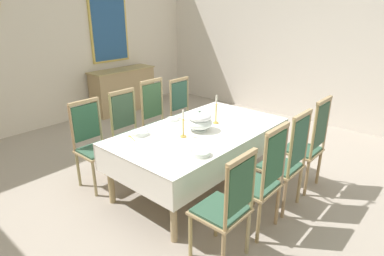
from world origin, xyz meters
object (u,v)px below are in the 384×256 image
chair_north_b (130,130)px  chair_north_c (158,119)px  soup_tureen (199,121)px  bowl_near_right (173,119)px  dining_table (200,135)px  bowl_near_left (140,133)px  chair_north_d (185,112)px  bowl_far_left (201,153)px  spoon_secondary (177,117)px  chair_south_b (261,179)px  spoon_primary (130,137)px  candlestick_east (216,112)px  chair_north_a (94,143)px  chair_south_a (227,206)px  chair_south_c (286,160)px  framed_painting (109,28)px  candlestick_west (183,127)px  sideboard (123,90)px  chair_south_d (308,143)px

chair_north_b → chair_north_c: (0.53, 0.00, 0.02)m
soup_tureen → bowl_near_right: soup_tureen is taller
dining_table → bowl_near_left: bearing=144.2°
chair_north_d → bowl_far_left: chair_north_d is taller
dining_table → spoon_secondary: (0.13, 0.52, 0.08)m
bowl_near_left → chair_south_b: bearing=-78.1°
chair_north_d → spoon_primary: bearing=20.0°
chair_south_b → spoon_secondary: bearing=74.7°
candlestick_east → spoon_primary: size_ratio=2.14×
chair_north_d → chair_north_a: bearing=-0.0°
dining_table → chair_north_d: chair_north_d is taller
chair_south_a → candlestick_east: (1.16, 1.00, 0.34)m
chair_north_a → chair_south_c: bearing=118.5°
chair_north_b → framed_painting: framed_painting is taller
chair_north_c → chair_north_d: 0.58m
chair_south_b → candlestick_east: size_ratio=3.09×
dining_table → spoon_secondary: spoon_secondary is taller
chair_north_d → candlestick_west: 1.54m
chair_north_a → bowl_far_left: 1.51m
chair_north_c → candlestick_west: chair_north_c is taller
chair_north_b → bowl_near_right: 0.63m
chair_north_a → sideboard: (2.16, 2.26, -0.11)m
spoon_primary → framed_painting: 3.78m
candlestick_west → chair_south_b: bearing=-88.9°
soup_tureen → bowl_near_left: bearing=143.3°
chair_north_c → bowl_near_right: size_ratio=7.21×
chair_south_b → chair_south_d: chair_south_d is taller
candlestick_east → spoon_secondary: size_ratio=2.08×
candlestick_west → chair_north_d: bearing=41.7°
framed_painting → bowl_near_right: bearing=-112.3°
candlestick_west → framed_painting: size_ratio=0.24×
chair_north_a → bowl_far_left: (0.31, -1.46, 0.21)m
chair_north_b → chair_north_a: bearing=0.1°
chair_north_a → candlestick_west: 1.19m
chair_south_d → candlestick_west: chair_south_d is taller
candlestick_west → framed_painting: framed_painting is taller
chair_south_d → bowl_near_right: bearing=118.0°
soup_tureen → framed_painting: 3.85m
chair_north_d → bowl_far_left: size_ratio=5.45×
spoon_secondary → framed_painting: (1.13, 3.00, 0.98)m
chair_south_b → chair_south_d: size_ratio=0.98×
chair_south_b → spoon_primary: size_ratio=6.61×
bowl_near_left → spoon_primary: (-0.12, 0.03, -0.02)m
chair_south_b → chair_north_b: chair_south_b is taller
chair_north_a → framed_painting: size_ratio=0.79×
candlestick_west → bowl_near_right: 0.60m
chair_south_d → chair_north_d: (-0.00, 2.02, -0.03)m
chair_north_d → spoon_secondary: chair_north_d is taller
chair_south_c → framed_painting: 4.78m
chair_north_d → sideboard: bearing=-102.2°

